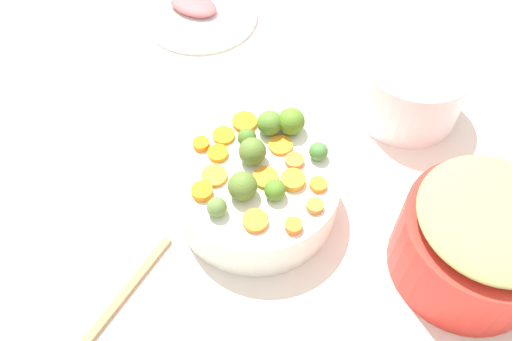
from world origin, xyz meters
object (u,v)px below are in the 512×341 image
object	(u,v)px
metal_pot	(474,246)
casserole_dish	(411,88)
ham_plate	(200,15)
serving_bowl_carrots	(256,190)

from	to	relation	value
metal_pot	casserole_dish	size ratio (longest dim) A/B	1.18
metal_pot	ham_plate	xyz separation A→B (m)	(-0.23, -0.67, -0.05)
serving_bowl_carrots	ham_plate	world-z (taller)	serving_bowl_carrots
serving_bowl_carrots	ham_plate	xyz separation A→B (m)	(-0.31, -0.36, -0.03)
serving_bowl_carrots	metal_pot	size ratio (longest dim) A/B	1.16
ham_plate	metal_pot	bearing A→B (deg)	71.40
metal_pot	casserole_dish	distance (m)	0.31
metal_pot	casserole_dish	xyz separation A→B (m)	(-0.23, -0.20, -0.00)
serving_bowl_carrots	ham_plate	size ratio (longest dim) A/B	1.05
serving_bowl_carrots	ham_plate	distance (m)	0.48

